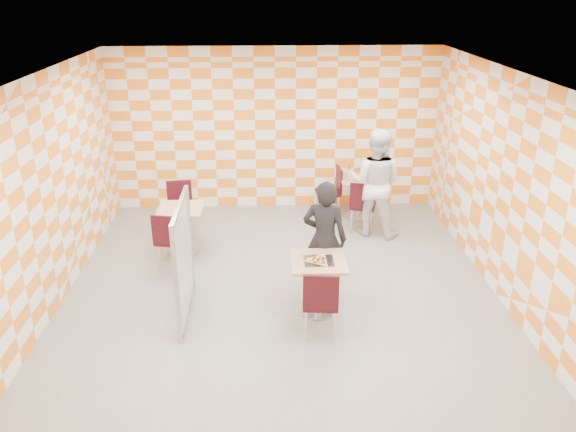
# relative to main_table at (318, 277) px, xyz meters

# --- Properties ---
(room_shell) EXTENTS (7.00, 7.00, 7.00)m
(room_shell) POSITION_rel_main_table_xyz_m (-0.47, 0.87, 0.99)
(room_shell) COLOR gray
(room_shell) RESTS_ON ground
(main_table) EXTENTS (0.70, 0.70, 0.75)m
(main_table) POSITION_rel_main_table_xyz_m (0.00, 0.00, 0.00)
(main_table) COLOR tan
(main_table) RESTS_ON ground
(second_table) EXTENTS (0.70, 0.70, 0.75)m
(second_table) POSITION_rel_main_table_xyz_m (1.04, 3.18, 0.00)
(second_table) COLOR tan
(second_table) RESTS_ON ground
(empty_table) EXTENTS (0.70, 0.70, 0.75)m
(empty_table) POSITION_rel_main_table_xyz_m (-2.01, 1.88, 0.00)
(empty_table) COLOR tan
(empty_table) RESTS_ON ground
(chair_main_front) EXTENTS (0.46, 0.47, 0.92)m
(chair_main_front) POSITION_rel_main_table_xyz_m (-0.03, -0.62, 0.04)
(chair_main_front) COLOR black
(chair_main_front) RESTS_ON ground
(chair_second_front) EXTENTS (0.52, 0.53, 0.92)m
(chair_second_front) POSITION_rel_main_table_xyz_m (0.99, 2.51, 0.04)
(chair_second_front) COLOR black
(chair_second_front) RESTS_ON ground
(chair_second_side) EXTENTS (0.46, 0.45, 0.92)m
(chair_second_side) POSITION_rel_main_table_xyz_m (0.57, 3.28, 0.04)
(chair_second_side) COLOR black
(chair_second_side) RESTS_ON ground
(chair_empty_near) EXTENTS (0.49, 0.50, 0.92)m
(chair_empty_near) POSITION_rel_main_table_xyz_m (-2.10, 1.24, 0.04)
(chair_empty_near) COLOR black
(chair_empty_near) RESTS_ON ground
(chair_empty_far) EXTENTS (0.47, 0.48, 0.92)m
(chair_empty_far) POSITION_rel_main_table_xyz_m (-2.13, 2.59, 0.04)
(chair_empty_far) COLOR black
(chair_empty_far) RESTS_ON ground
(partition) EXTENTS (0.08, 1.38, 1.55)m
(partition) POSITION_rel_main_table_xyz_m (-1.71, 0.01, 0.28)
(partition) COLOR white
(partition) RESTS_ON ground
(man_dark) EXTENTS (0.69, 0.54, 1.65)m
(man_dark) POSITION_rel_main_table_xyz_m (0.12, 0.48, 0.32)
(man_dark) COLOR black
(man_dark) RESTS_ON ground
(man_white) EXTENTS (1.10, 1.00, 1.85)m
(man_white) POSITION_rel_main_table_xyz_m (1.17, 2.45, 0.41)
(man_white) COLOR white
(man_white) RESTS_ON ground
(pizza_on_foil) EXTENTS (0.40, 0.40, 0.04)m
(pizza_on_foil) POSITION_rel_main_table_xyz_m (-0.00, -0.02, 0.26)
(pizza_on_foil) COLOR silver
(pizza_on_foil) RESTS_ON main_table
(sport_bottle) EXTENTS (0.06, 0.06, 0.20)m
(sport_bottle) POSITION_rel_main_table_xyz_m (0.85, 3.24, 0.33)
(sport_bottle) COLOR white
(sport_bottle) RESTS_ON second_table
(soda_bottle) EXTENTS (0.07, 0.07, 0.23)m
(soda_bottle) POSITION_rel_main_table_xyz_m (1.18, 3.24, 0.34)
(soda_bottle) COLOR black
(soda_bottle) RESTS_ON second_table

